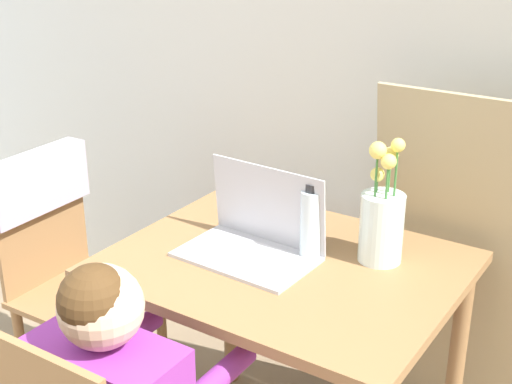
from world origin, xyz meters
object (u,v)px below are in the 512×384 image
Objects in this scene: flower_vase at (382,220)px; water_bottle at (311,224)px; chair_spare at (58,240)px; laptop at (255,235)px.

water_bottle is at bearing -150.67° from flower_vase.
chair_spare is 1.14m from flower_vase.
chair_spare is 2.55× the size of flower_vase.
flower_vase is (1.09, 0.19, 0.28)m from chair_spare.
laptop is at bearing -158.29° from water_bottle.
flower_vase is (0.31, 0.15, 0.06)m from laptop.
water_bottle is (-0.16, -0.09, -0.02)m from flower_vase.
water_bottle is (0.92, 0.10, 0.26)m from chair_spare.
laptop reaches higher than water_bottle.
laptop is 1.07× the size of flower_vase.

